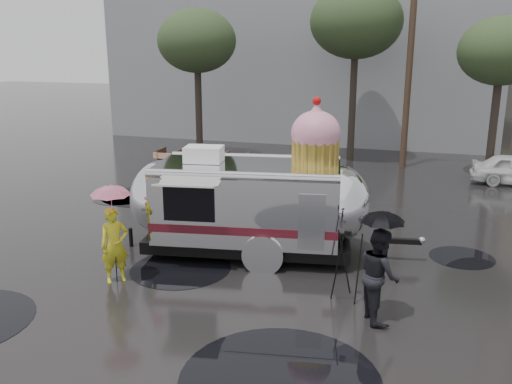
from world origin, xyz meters
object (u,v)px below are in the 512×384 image
(person_right, at_px, (379,275))
(tripod, at_px, (347,258))
(airstream_trailer, at_px, (252,199))
(person_left, at_px, (115,245))

(person_right, bearing_deg, tripod, 21.68)
(airstream_trailer, height_order, tripod, airstream_trailer)
(tripod, bearing_deg, airstream_trailer, 156.16)
(person_right, relative_size, tripod, 1.22)
(airstream_trailer, distance_m, person_right, 4.41)
(airstream_trailer, bearing_deg, tripod, -44.87)
(person_left, xyz_separation_m, person_right, (5.93, -0.01, 0.07))
(airstream_trailer, height_order, person_right, airstream_trailer)
(person_left, height_order, tripod, person_left)
(airstream_trailer, bearing_deg, person_right, -46.88)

